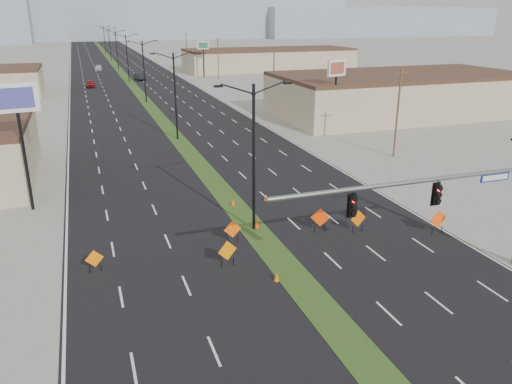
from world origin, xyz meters
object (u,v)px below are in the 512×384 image
object	(u,v)px
car_mid	(140,77)
construction_sign_4	(320,218)
cone_2	(257,224)
streetlight_1	(175,94)
signal_mast	(464,198)
streetlight_0	(254,154)
streetlight_4	(117,49)
cone_3	(233,203)
streetlight_6	(104,39)
streetlight_3	(127,57)
construction_sign_3	(358,219)
construction_sign_0	(94,260)
pole_sign_east_far	(203,48)
streetlight_5	(110,43)
cone_1	(266,197)
pole_sign_east_near	(336,74)
car_far	(98,68)
construction_sign_1	(227,251)
cone_0	(277,277)
car_left	(91,84)
streetlight_2	(144,70)
construction_sign_5	(438,220)
construction_sign_2	(233,230)
pole_sign_west	(17,108)

from	to	relation	value
car_mid	construction_sign_4	bearing A→B (deg)	-95.65
cone_2	streetlight_1	bearing A→B (deg)	90.51
signal_mast	cone_2	xyz separation A→B (m)	(-8.31, 10.14, -4.46)
signal_mast	streetlight_0	bearing A→B (deg)	130.54
streetlight_4	cone_3	world-z (taller)	streetlight_4
streetlight_6	streetlight_3	bearing A→B (deg)	-90.00
streetlight_1	construction_sign_3	xyz separation A→B (m)	(6.57, -30.76, -4.47)
construction_sign_0	pole_sign_east_far	distance (m)	93.83
streetlight_5	pole_sign_east_far	distance (m)	56.17
cone_1	pole_sign_east_near	bearing A→B (deg)	50.51
construction_sign_3	cone_2	bearing A→B (deg)	147.41
streetlight_1	car_far	bearing A→B (deg)	93.62
construction_sign_1	cone_3	size ratio (longest dim) A/B	2.93
streetlight_3	construction_sign_0	size ratio (longest dim) A/B	7.11
pole_sign_east_near	streetlight_4	bearing A→B (deg)	82.77
construction_sign_0	pole_sign_east_near	world-z (taller)	pole_sign_east_near
cone_3	cone_0	bearing A→B (deg)	-94.95
signal_mast	cone_3	distance (m)	17.70
car_left	streetlight_0	bearing A→B (deg)	-81.53
construction_sign_1	pole_sign_east_near	size ratio (longest dim) A/B	0.19
streetlight_0	cone_2	bearing A→B (deg)	28.59
streetlight_2	pole_sign_east_near	distance (m)	36.57
cone_3	streetlight_5	bearing A→B (deg)	89.97
car_left	construction_sign_1	xyz separation A→B (m)	(5.04, -82.76, 0.30)
streetlight_1	streetlight_4	xyz separation A→B (m)	(0.00, 84.00, 0.00)
construction_sign_1	construction_sign_5	world-z (taller)	construction_sign_5
signal_mast	pole_sign_east_far	size ratio (longest dim) A/B	1.99
construction_sign_2	construction_sign_0	bearing A→B (deg)	-174.22
construction_sign_1	car_left	bearing A→B (deg)	79.22
construction_sign_1	cone_2	distance (m)	5.87
streetlight_6	cone_0	xyz separation A→B (m)	(-1.11, -175.15, -5.15)
construction_sign_1	pole_sign_east_near	xyz separation A→B (m)	(22.36, 29.47, 6.30)
streetlight_6	construction_sign_5	xyz separation A→B (m)	(11.50, -172.83, -4.37)
pole_sign_east_near	construction_sign_2	bearing A→B (deg)	-148.23
streetlight_0	construction_sign_5	distance (m)	13.22
car_mid	construction_sign_0	distance (m)	90.42
car_left	construction_sign_4	world-z (taller)	construction_sign_4
construction_sign_2	cone_2	xyz separation A→B (m)	(2.25, 1.72, -0.58)
car_far	car_left	bearing A→B (deg)	-90.58
signal_mast	cone_1	world-z (taller)	signal_mast
car_left	construction_sign_5	size ratio (longest dim) A/B	2.25
signal_mast	streetlight_6	distance (m)	178.21
streetlight_0	pole_sign_west	size ratio (longest dim) A/B	1.05
construction_sign_1	pole_sign_east_far	xyz separation A→B (m)	(20.63, 91.17, 5.62)
pole_sign_east_near	car_mid	bearing A→B (deg)	85.35
cone_0	pole_sign_east_far	bearing A→B (deg)	78.82
cone_0	pole_sign_east_far	distance (m)	95.78
streetlight_2	cone_3	bearing A→B (deg)	-90.08
car_far	cone_1	world-z (taller)	car_far
streetlight_6	cone_1	distance (m)	163.07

